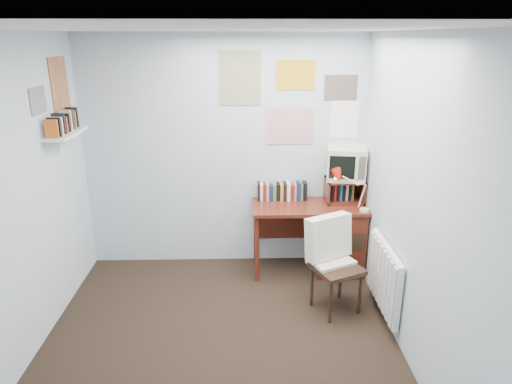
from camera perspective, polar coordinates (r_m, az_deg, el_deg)
ground at (r=3.90m, az=-4.64°, el=-20.16°), size 3.50×3.50×0.00m
back_wall at (r=4.93m, az=-4.01°, el=4.71°), size 3.00×0.02×2.50m
left_wall at (r=3.68m, az=-29.24°, el=-2.74°), size 0.02×3.50×2.50m
right_wall at (r=3.50m, az=20.12°, el=-2.45°), size 0.02×3.50×2.50m
ceiling at (r=3.03m, az=-5.95°, el=19.64°), size 3.00×3.50×0.02m
desk at (r=5.04m, az=9.57°, el=-5.37°), size 1.20×0.55×0.76m
desk_chair at (r=4.31m, az=10.09°, el=-9.40°), size 0.58×0.57×0.87m
desk_lamp at (r=4.73m, az=13.56°, el=-0.28°), size 0.31×0.29×0.37m
tv_riser at (r=4.99m, az=10.97°, el=0.22°), size 0.40×0.30×0.25m
crt_tv at (r=4.92m, az=11.22°, el=3.74°), size 0.45×0.43×0.38m
book_row at (r=4.97m, az=3.68°, el=0.25°), size 0.60×0.14×0.22m
radiator at (r=4.30m, az=15.74°, el=-10.14°), size 0.09×0.80×0.60m
wall_shelf at (r=4.51m, az=-22.67°, el=6.77°), size 0.20×0.62×0.24m
posters_back at (r=4.83m, az=4.32°, el=11.66°), size 1.20×0.01×0.90m
posters_left at (r=4.49m, az=-24.43°, el=11.44°), size 0.01×0.70×0.60m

